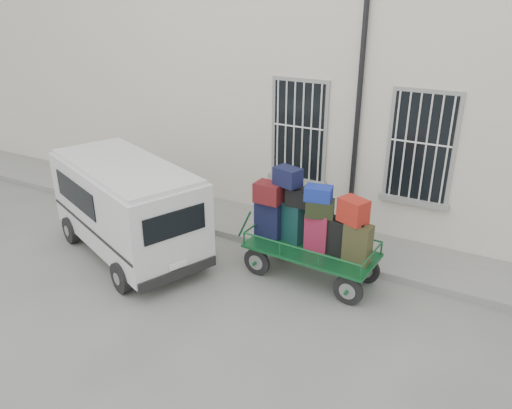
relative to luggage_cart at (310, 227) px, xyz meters
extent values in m
plane|color=#63635E|center=(-0.87, -0.75, -1.08)|extent=(80.00, 80.00, 0.00)
cube|color=beige|center=(-0.87, 4.75, 1.92)|extent=(24.00, 5.00, 6.00)
cylinder|color=black|center=(0.08, 2.17, 1.72)|extent=(0.11, 0.11, 5.60)
cube|color=black|center=(-1.27, 2.23, 1.17)|extent=(1.20, 0.08, 2.20)
cube|color=gray|center=(-1.27, 2.21, 0.01)|extent=(1.45, 0.22, 0.12)
cube|color=black|center=(1.43, 2.23, 1.17)|extent=(1.20, 0.08, 2.20)
cube|color=gray|center=(1.43, 2.21, 0.01)|extent=(1.45, 0.22, 0.12)
cube|color=gray|center=(-0.87, 1.45, -1.00)|extent=(24.00, 1.70, 0.15)
cylinder|color=black|center=(-0.91, -0.41, -0.80)|extent=(0.57, 0.10, 0.56)
cylinder|color=gray|center=(-0.91, -0.41, -0.80)|extent=(0.31, 0.12, 0.31)
cylinder|color=black|center=(-0.86, 0.44, -0.80)|extent=(0.57, 0.10, 0.56)
cylinder|color=gray|center=(-0.86, 0.44, -0.80)|extent=(0.31, 0.12, 0.31)
cylinder|color=black|center=(1.00, -0.52, -0.80)|extent=(0.57, 0.10, 0.56)
cylinder|color=gray|center=(1.00, -0.52, -0.80)|extent=(0.31, 0.12, 0.31)
cylinder|color=black|center=(1.04, 0.33, -0.80)|extent=(0.57, 0.10, 0.56)
cylinder|color=gray|center=(1.04, 0.33, -0.80)|extent=(0.31, 0.12, 0.31)
cube|color=#135428|center=(0.07, -0.04, -0.46)|extent=(2.53, 1.26, 0.06)
cylinder|color=#135428|center=(-1.45, 0.05, -0.29)|extent=(0.33, 0.06, 0.63)
cube|color=black|center=(-0.89, 0.08, -0.04)|extent=(0.58, 0.37, 0.79)
cube|color=black|center=(-0.89, 0.08, 0.37)|extent=(0.23, 0.17, 0.03)
cube|color=black|center=(-0.40, 0.11, -0.04)|extent=(0.54, 0.41, 0.78)
cube|color=black|center=(-0.40, 0.11, 0.37)|extent=(0.20, 0.15, 0.03)
cube|color=maroon|center=(0.16, -0.04, -0.06)|extent=(0.45, 0.28, 0.75)
cube|color=black|center=(0.16, -0.04, 0.33)|extent=(0.18, 0.13, 0.03)
cube|color=black|center=(0.56, 0.03, -0.08)|extent=(0.52, 0.35, 0.70)
cube|color=black|center=(0.56, 0.03, 0.29)|extent=(0.20, 0.16, 0.03)
cube|color=#303319|center=(0.97, -0.09, -0.06)|extent=(0.50, 0.34, 0.74)
cube|color=black|center=(0.97, -0.09, 0.32)|extent=(0.20, 0.16, 0.03)
cube|color=maroon|center=(-0.86, -0.03, 0.55)|extent=(0.53, 0.39, 0.39)
cube|color=black|center=(-0.22, 0.09, 0.52)|extent=(0.59, 0.31, 0.34)
cube|color=black|center=(0.19, 0.00, 0.43)|extent=(0.59, 0.47, 0.31)
cube|color=maroon|center=(0.82, -0.04, 0.53)|extent=(0.59, 0.51, 0.44)
cube|color=black|center=(-0.50, 0.04, 0.91)|extent=(0.57, 0.46, 0.34)
cube|color=navy|center=(0.14, 0.00, 0.71)|extent=(0.54, 0.43, 0.26)
cube|color=silver|center=(-3.69, -0.92, 0.05)|extent=(4.24, 3.02, 1.59)
cube|color=silver|center=(-3.69, -0.92, 0.89)|extent=(4.02, 2.83, 0.09)
cube|color=black|center=(-5.48, -0.19, 0.36)|extent=(0.70, 1.41, 0.67)
cube|color=black|center=(-4.50, -1.50, 0.32)|extent=(1.82, 0.76, 0.55)
cube|color=black|center=(-1.88, -1.65, 0.32)|extent=(0.50, 1.16, 0.49)
cube|color=black|center=(-1.89, -1.65, -0.70)|extent=(0.70, 1.55, 0.19)
cube|color=white|center=(-1.86, -1.66, -0.49)|extent=(0.16, 0.35, 0.11)
cylinder|color=black|center=(-5.19, -1.19, -0.78)|extent=(0.63, 0.41, 0.60)
cylinder|color=black|center=(-4.58, 0.32, -0.78)|extent=(0.63, 0.41, 0.60)
cylinder|color=black|center=(-2.81, -2.15, -0.78)|extent=(0.63, 0.41, 0.60)
cylinder|color=black|center=(-2.20, -0.64, -0.78)|extent=(0.63, 0.41, 0.60)
camera|label=1|loc=(3.20, -7.90, 4.10)|focal=35.00mm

